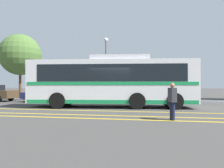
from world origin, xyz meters
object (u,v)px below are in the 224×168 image
object	(u,v)px
parked_car_1	(50,94)
street_lamp	(106,59)
pedestrian_0	(172,99)
tree_0	(20,55)
transit_bus	(112,81)
parked_car_2	(113,95)

from	to	relation	value
parked_car_1	street_lamp	size ratio (longest dim) A/B	0.77
pedestrian_0	street_lamp	bearing A→B (deg)	5.31
street_lamp	tree_0	xyz separation A→B (m)	(-10.85, 2.59, 1.02)
parked_car_1	transit_bus	bearing A→B (deg)	62.42
transit_bus	parked_car_2	size ratio (longest dim) A/B	2.45
transit_bus	tree_0	xyz separation A→B (m)	(-12.64, 8.93, 3.30)
pedestrian_0	transit_bus	bearing A→B (deg)	15.49
transit_bus	parked_car_2	world-z (taller)	transit_bus
parked_car_1	pedestrian_0	bearing A→B (deg)	50.58
parked_car_2	pedestrian_0	xyz separation A→B (m)	(4.00, -8.48, 0.21)
transit_bus	parked_car_2	distance (m)	3.81
transit_bus	street_lamp	world-z (taller)	street_lamp
transit_bus	parked_car_1	bearing A→B (deg)	54.37
parked_car_1	parked_car_2	bearing A→B (deg)	93.48
transit_bus	pedestrian_0	bearing A→B (deg)	-151.49
pedestrian_0	parked_car_2	bearing A→B (deg)	5.61
parked_car_2	pedestrian_0	world-z (taller)	pedestrian_0
tree_0	transit_bus	bearing A→B (deg)	-35.23
transit_bus	parked_car_1	distance (m)	7.11
pedestrian_0	street_lamp	size ratio (longest dim) A/B	0.25
parked_car_2	street_lamp	distance (m)	4.50
parked_car_2	tree_0	size ratio (longest dim) A/B	0.61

